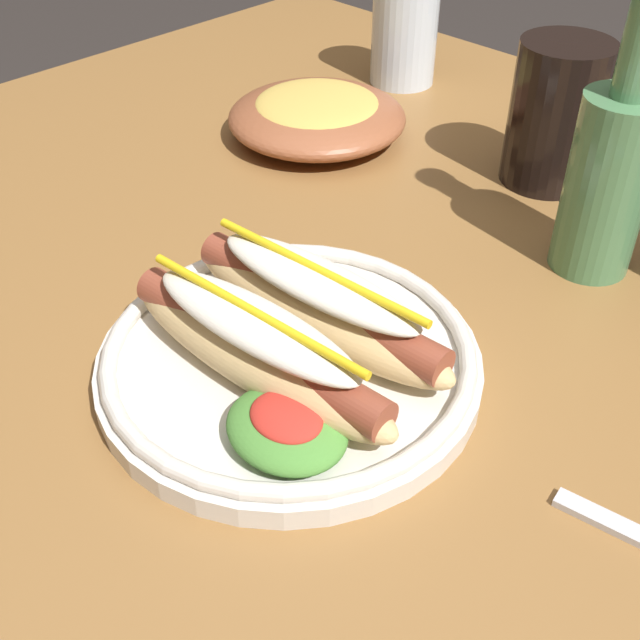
% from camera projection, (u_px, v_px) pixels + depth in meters
% --- Properties ---
extents(dining_table, '(1.18, 0.99, 0.74)m').
position_uv_depth(dining_table, '(374.00, 373.00, 0.70)').
color(dining_table, olive).
rests_on(dining_table, ground_plane).
extents(hot_dog_plate, '(0.26, 0.26, 0.08)m').
position_uv_depth(hot_dog_plate, '(289.00, 348.00, 0.53)').
color(hot_dog_plate, silver).
rests_on(hot_dog_plate, dining_table).
extents(soda_cup, '(0.09, 0.09, 0.13)m').
position_uv_depth(soda_cup, '(553.00, 113.00, 0.73)').
color(soda_cup, black).
rests_on(soda_cup, dining_table).
extents(water_cup, '(0.08, 0.08, 0.13)m').
position_uv_depth(water_cup, '(405.00, 26.00, 0.91)').
color(water_cup, silver).
rests_on(water_cup, dining_table).
extents(glass_bottle, '(0.06, 0.06, 0.23)m').
position_uv_depth(glass_bottle, '(611.00, 170.00, 0.60)').
color(glass_bottle, '#4C7F51').
rests_on(glass_bottle, dining_table).
extents(side_bowl, '(0.18, 0.18, 0.05)m').
position_uv_depth(side_bowl, '(317.00, 115.00, 0.82)').
color(side_bowl, brown).
rests_on(side_bowl, dining_table).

